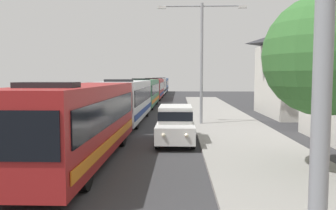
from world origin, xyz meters
The scene contains 10 objects.
bus_lead centered at (-1.30, 13.24, 1.69)m, with size 2.58×11.31×3.21m.
bus_second_in_line centered at (-1.30, 25.54, 1.69)m, with size 2.58×12.13×3.21m.
bus_middle centered at (-1.30, 38.27, 1.69)m, with size 2.58×12.16×3.21m.
bus_fourth_in_line centered at (-1.30, 51.52, 1.69)m, with size 2.58×12.25×3.21m.
bus_rear centered at (-1.30, 64.06, 1.69)m, with size 2.58×10.91×3.21m.
bus_tail_end centered at (-1.30, 76.49, 1.69)m, with size 2.58×11.03×3.21m.
white_suv centered at (2.40, 17.21, 1.03)m, with size 1.86×4.64×1.90m.
streetlamp_mid centered at (4.10, 23.63, 5.17)m, with size 5.99×0.28×8.18m.
roadside_tree centered at (7.47, 11.79, 4.07)m, with size 4.09×4.09×5.98m.
house_distant_gabled centered at (13.97, 30.02, 4.06)m, with size 8.20×9.53×7.98m.
Camera 1 is at (2.60, -0.16, 3.37)m, focal length 36.96 mm.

